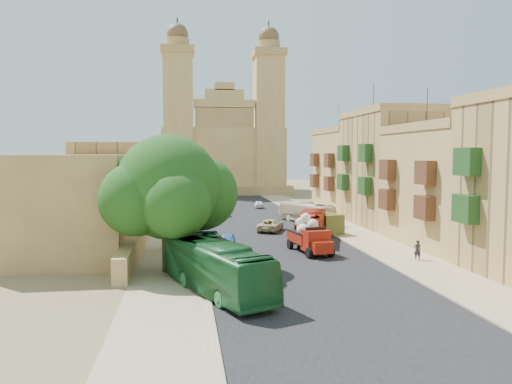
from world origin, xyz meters
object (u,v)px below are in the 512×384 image
object	(u,v)px
car_white_a	(222,213)
pedestrian_c	(333,225)
street_tree_c	(172,192)
street_tree_d	(174,184)
street_tree_b	(170,198)
car_dkblue	(217,201)
church	(222,149)
pedestrian_a	(417,250)
car_cream	(271,225)
car_blue_a	(228,240)
olive_pickup	(323,223)
bus_red_east	(311,226)
car_blue_b	(224,196)
bus_green_south	(216,267)
car_white_b	(259,204)
red_truck	(310,236)
ficus_tree	(169,191)
street_tree_a	(166,211)
bus_green_north	(212,257)

from	to	relation	value
car_white_a	pedestrian_c	distance (m)	18.25
street_tree_c	street_tree_d	size ratio (longest dim) A/B	0.91
street_tree_b	car_dkblue	distance (m)	26.44
church	car_white_a	bearing A→B (deg)	-94.41
street_tree_c	car_white_a	xyz separation A→B (m)	(6.61, -1.25, -2.79)
pedestrian_a	pedestrian_c	xyz separation A→B (m)	(-2.45, 15.06, -0.06)
church	car_cream	size ratio (longest dim) A/B	7.48
car_blue_a	olive_pickup	bearing A→B (deg)	39.60
bus_red_east	car_blue_b	bearing A→B (deg)	-65.04
bus_red_east	bus_green_south	bearing A→B (deg)	77.53
street_tree_c	pedestrian_c	world-z (taller)	street_tree_c
olive_pickup	car_white_b	size ratio (longest dim) A/B	1.64
red_truck	pedestrian_c	world-z (taller)	red_truck
car_white_a	car_dkblue	xyz separation A→B (m)	(0.32, 14.61, 0.17)
car_white_a	car_blue_b	size ratio (longest dim) A/B	0.76
street_tree_c	pedestrian_a	distance (m)	36.91
ficus_tree	church	bearing A→B (deg)	82.81
car_cream	car_dkblue	bearing A→B (deg)	-60.26
street_tree_c	car_white_a	world-z (taller)	street_tree_c
street_tree_a	car_white_b	world-z (taller)	street_tree_a
bus_green_south	car_dkblue	world-z (taller)	bus_green_south
red_truck	pedestrian_c	xyz separation A→B (m)	(5.37, 11.00, -0.72)
church	car_blue_a	distance (m)	65.84
ficus_tree	car_white_b	size ratio (longest dim) A/B	2.94
olive_pickup	bus_red_east	size ratio (longest dim) A/B	0.55
street_tree_a	bus_red_east	bearing A→B (deg)	14.05
ficus_tree	pedestrian_a	world-z (taller)	ficus_tree
pedestrian_a	pedestrian_c	distance (m)	15.26
street_tree_d	car_blue_b	size ratio (longest dim) A/B	1.25
street_tree_c	car_blue_b	world-z (taller)	street_tree_c
car_white_a	car_blue_b	bearing A→B (deg)	104.08
olive_pickup	bus_green_north	xyz separation A→B (m)	(-13.00, -17.93, 0.29)
ficus_tree	bus_red_east	size ratio (longest dim) A/B	0.99
ficus_tree	car_dkblue	bearing A→B (deg)	82.04
street_tree_b	car_white_a	distance (m)	12.98
bus_green_north	car_cream	bearing A→B (deg)	63.84
street_tree_a	car_white_a	bearing A→B (deg)	73.79
red_truck	bus_green_north	bearing A→B (deg)	-140.90
bus_red_east	pedestrian_c	distance (m)	5.95
church	bus_red_east	distance (m)	63.76
street_tree_b	car_cream	size ratio (longest dim) A/B	1.09
car_cream	street_tree_c	bearing A→B (deg)	-31.20
car_white_b	pedestrian_a	world-z (taller)	pedestrian_a
street_tree_c	car_blue_b	xyz separation A→B (m)	(8.89, 24.20, -2.62)
olive_pickup	pedestrian_c	bearing A→B (deg)	9.44
car_white_b	car_blue_b	size ratio (longest dim) A/B	0.77
red_truck	bus_green_south	world-z (taller)	red_truck
car_white_a	car_cream	distance (m)	13.85
church	pedestrian_a	xyz separation A→B (m)	(10.06, -73.49, -8.71)
street_tree_a	street_tree_d	xyz separation A→B (m)	(0.00, 36.00, 0.15)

